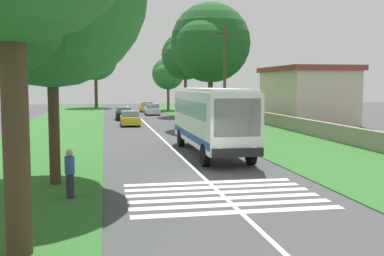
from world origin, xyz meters
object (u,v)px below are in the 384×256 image
Objects in this scene: roadside_tree_right_1 at (208,45)px; roadside_building at (306,95)px; utility_pole at (225,79)px; roadside_tree_right_2 at (184,57)px; trailing_car_3 at (147,107)px; roadside_tree_left_1 at (95,59)px; pedestrian at (70,173)px; trailing_car_2 at (152,110)px; trailing_car_1 at (124,114)px; roadside_tree_right_0 at (167,75)px; coach_bus at (211,116)px; trailing_car_0 at (130,119)px.

roadside_building is (3.58, -11.19, -4.59)m from roadside_tree_right_1.
roadside_tree_right_1 is 6.70m from utility_pole.
roadside_tree_right_2 reaches higher than utility_pole.
roadside_tree_right_1 is (-27.12, -3.27, 6.85)m from trailing_car_3.
roadside_tree_left_1 is 66.66m from pedestrian.
roadside_tree_left_1 is at bearing 29.63° from trailing_car_3.
roadside_tree_left_1 is at bearing 0.34° from pedestrian.
roadside_tree_right_1 is at bearing -164.94° from roadside_tree_left_1.
utility_pole reaches higher than roadside_building.
roadside_tree_right_2 is at bearing -126.18° from trailing_car_2.
trailing_car_1 is 20.57m from roadside_tree_right_0.
utility_pole is (-22.80, 0.56, -2.97)m from roadside_tree_right_2.
roadside_tree_right_2 is 17.57m from roadside_building.
roadside_tree_right_0 is (-10.30, -11.11, -2.74)m from roadside_tree_left_1.
utility_pole is at bearing 179.73° from roadside_tree_right_0.
trailing_car_3 is 27.72m from roadside_building.
roadside_tree_right_0 reaches higher than roadside_building.
roadside_tree_right_2 is at bearing -154.11° from roadside_tree_left_1.
coach_bus is 0.92× the size of roadside_tree_left_1.
trailing_car_0 and trailing_car_3 have the same top height.
roadside_tree_right_2 is (16.86, -0.59, -0.12)m from roadside_tree_right_1.
roadside_tree_right_0 is (3.12, -3.47, 4.84)m from trailing_car_3.
trailing_car_2 is at bearing -159.76° from roadside_tree_left_1.
trailing_car_1 is at bearing 153.24° from trailing_car_2.
trailing_car_1 is at bearing 31.70° from roadside_tree_right_1.
utility_pole is at bearing -179.70° from roadside_tree_right_1.
pedestrian is (-55.95, 10.72, -4.60)m from roadside_tree_right_0.
trailing_car_0 is at bearing 89.75° from roadside_building.
pedestrian is at bearing 174.94° from trailing_car_1.
roadside_building reaches higher than trailing_car_3.
roadside_tree_right_2 is at bearing -178.33° from roadside_tree_right_0.
roadside_tree_right_2 reaches higher than pedestrian.
trailing_car_2 is 1.00× the size of trailing_car_3.
trailing_car_1 is (8.01, 0.29, 0.00)m from trailing_car_0.
trailing_car_3 is at bearing 20.63° from roadside_tree_right_2.
trailing_car_3 is (15.46, -3.93, 0.00)m from trailing_car_1.
roadside_building is at bearing -138.11° from trailing_car_2.
roadside_tree_left_1 reaches higher than trailing_car_3.
roadside_tree_right_0 is 0.77× the size of roadside_tree_right_2.
pedestrian is (-37.38, 3.31, 0.24)m from trailing_car_1.
utility_pole reaches higher than roadside_tree_right_0.
roadside_tree_right_2 is (-13.38, -0.39, 1.89)m from roadside_tree_right_0.
roadside_tree_right_0 is 4.79× the size of pedestrian.
roadside_tree_right_2 is at bearing -56.35° from trailing_car_1.
coach_bus reaches higher than trailing_car_2.
roadside_tree_right_0 is 0.72× the size of roadside_tree_right_1.
coach_bus is at bearing 168.08° from roadside_tree_right_1.
roadside_tree_right_0 is at bearing -0.38° from roadside_tree_right_1.
utility_pole is (-17.61, -7.24, 3.75)m from trailing_car_1.
trailing_car_1 is 15.33m from roadside_tree_right_1.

